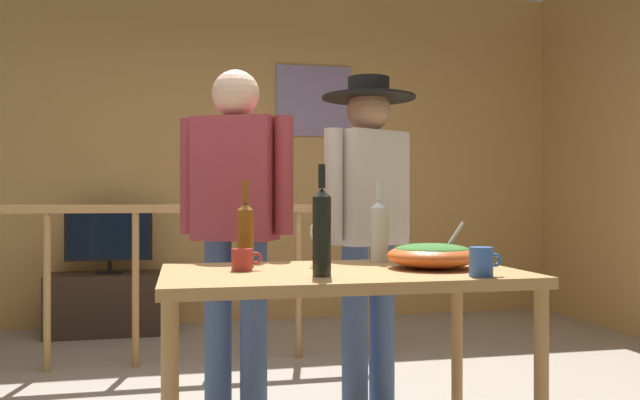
{
  "coord_description": "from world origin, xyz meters",
  "views": [
    {
      "loc": [
        -0.4,
        -2.7,
        1.02
      ],
      "look_at": [
        0.18,
        -0.03,
        1.02
      ],
      "focal_mm": 35.55,
      "sensor_mm": 36.0,
      "label": 1
    }
  ],
  "objects_px": {
    "serving_table": "(341,291)",
    "person_standing_right": "(369,210)",
    "wine_glass": "(321,234)",
    "mug_red": "(243,260)",
    "wine_bottle_amber": "(245,233)",
    "framed_picture": "(314,101)",
    "tv_console": "(110,303)",
    "wine_bottle_dark": "(322,230)",
    "person_standing_left": "(236,211)",
    "stair_railing": "(175,260)",
    "wine_bottle_clear": "(379,229)",
    "salad_bowl": "(432,254)",
    "flat_screen_tv": "(109,237)",
    "mug_blue": "(482,262)"
  },
  "relations": [
    {
      "from": "wine_bottle_dark",
      "to": "person_standing_right",
      "type": "height_order",
      "value": "person_standing_right"
    },
    {
      "from": "flat_screen_tv",
      "to": "mug_blue",
      "type": "bearing_deg",
      "value": -63.09
    },
    {
      "from": "tv_console",
      "to": "salad_bowl",
      "type": "relative_size",
      "value": 2.6
    },
    {
      "from": "stair_railing",
      "to": "wine_bottle_clear",
      "type": "height_order",
      "value": "wine_bottle_clear"
    },
    {
      "from": "wine_glass",
      "to": "wine_bottle_amber",
      "type": "xyz_separation_m",
      "value": [
        -0.3,
        0.02,
        0.01
      ]
    },
    {
      "from": "framed_picture",
      "to": "wine_bottle_clear",
      "type": "distance_m",
      "value": 2.99
    },
    {
      "from": "stair_railing",
      "to": "mug_red",
      "type": "distance_m",
      "value": 1.71
    },
    {
      "from": "wine_glass",
      "to": "wine_bottle_dark",
      "type": "xyz_separation_m",
      "value": [
        -0.07,
        -0.33,
        0.03
      ]
    },
    {
      "from": "wine_bottle_amber",
      "to": "stair_railing",
      "type": "bearing_deg",
      "value": 100.26
    },
    {
      "from": "salad_bowl",
      "to": "wine_glass",
      "type": "relative_size",
      "value": 1.87
    },
    {
      "from": "salad_bowl",
      "to": "person_standing_left",
      "type": "height_order",
      "value": "person_standing_left"
    },
    {
      "from": "framed_picture",
      "to": "salad_bowl",
      "type": "distance_m",
      "value": 3.27
    },
    {
      "from": "wine_glass",
      "to": "mug_blue",
      "type": "height_order",
      "value": "wine_glass"
    },
    {
      "from": "serving_table",
      "to": "salad_bowl",
      "type": "distance_m",
      "value": 0.38
    },
    {
      "from": "person_standing_left",
      "to": "person_standing_right",
      "type": "relative_size",
      "value": 1.01
    },
    {
      "from": "flat_screen_tv",
      "to": "person_standing_right",
      "type": "distance_m",
      "value": 2.48
    },
    {
      "from": "serving_table",
      "to": "salad_bowl",
      "type": "relative_size",
      "value": 3.82
    },
    {
      "from": "wine_bottle_amber",
      "to": "person_standing_right",
      "type": "distance_m",
      "value": 0.9
    },
    {
      "from": "wine_bottle_dark",
      "to": "person_standing_left",
      "type": "relative_size",
      "value": 0.23
    },
    {
      "from": "wine_bottle_amber",
      "to": "framed_picture",
      "type": "bearing_deg",
      "value": 73.3
    },
    {
      "from": "wine_bottle_clear",
      "to": "person_standing_right",
      "type": "xyz_separation_m",
      "value": [
        0.1,
        0.49,
        0.07
      ]
    },
    {
      "from": "wine_bottle_clear",
      "to": "mug_red",
      "type": "bearing_deg",
      "value": -160.92
    },
    {
      "from": "serving_table",
      "to": "wine_glass",
      "type": "relative_size",
      "value": 7.13
    },
    {
      "from": "flat_screen_tv",
      "to": "serving_table",
      "type": "distance_m",
      "value": 2.97
    },
    {
      "from": "serving_table",
      "to": "wine_bottle_amber",
      "type": "xyz_separation_m",
      "value": [
        -0.34,
        0.17,
        0.21
      ]
    },
    {
      "from": "stair_railing",
      "to": "mug_blue",
      "type": "xyz_separation_m",
      "value": [
        1.04,
        -2.04,
        0.16
      ]
    },
    {
      "from": "tv_console",
      "to": "mug_red",
      "type": "distance_m",
      "value": 2.88
    },
    {
      "from": "person_standing_left",
      "to": "wine_glass",
      "type": "bearing_deg",
      "value": 140.27
    },
    {
      "from": "framed_picture",
      "to": "wine_bottle_dark",
      "type": "relative_size",
      "value": 1.7
    },
    {
      "from": "wine_glass",
      "to": "person_standing_left",
      "type": "xyz_separation_m",
      "value": [
        -0.29,
        0.6,
        0.08
      ]
    },
    {
      "from": "mug_blue",
      "to": "tv_console",
      "type": "bearing_deg",
      "value": 116.68
    },
    {
      "from": "stair_railing",
      "to": "flat_screen_tv",
      "type": "distance_m",
      "value": 1.13
    },
    {
      "from": "framed_picture",
      "to": "wine_bottle_amber",
      "type": "xyz_separation_m",
      "value": [
        -0.87,
        -2.9,
        -0.99
      ]
    },
    {
      "from": "flat_screen_tv",
      "to": "serving_table",
      "type": "relative_size",
      "value": 0.48
    },
    {
      "from": "framed_picture",
      "to": "tv_console",
      "type": "distance_m",
      "value": 2.36
    },
    {
      "from": "wine_bottle_dark",
      "to": "wine_bottle_clear",
      "type": "bearing_deg",
      "value": 51.9
    },
    {
      "from": "serving_table",
      "to": "wine_bottle_amber",
      "type": "bearing_deg",
      "value": 153.92
    },
    {
      "from": "framed_picture",
      "to": "wine_bottle_clear",
      "type": "height_order",
      "value": "framed_picture"
    },
    {
      "from": "framed_picture",
      "to": "serving_table",
      "type": "relative_size",
      "value": 0.5
    },
    {
      "from": "salad_bowl",
      "to": "mug_blue",
      "type": "relative_size",
      "value": 2.94
    },
    {
      "from": "wine_bottle_clear",
      "to": "mug_blue",
      "type": "height_order",
      "value": "wine_bottle_clear"
    },
    {
      "from": "serving_table",
      "to": "person_standing_right",
      "type": "bearing_deg",
      "value": 66.26
    },
    {
      "from": "serving_table",
      "to": "wine_bottle_amber",
      "type": "relative_size",
      "value": 3.86
    },
    {
      "from": "wine_bottle_dark",
      "to": "wine_glass",
      "type": "bearing_deg",
      "value": 78.23
    },
    {
      "from": "wine_glass",
      "to": "mug_red",
      "type": "height_order",
      "value": "wine_glass"
    },
    {
      "from": "flat_screen_tv",
      "to": "person_standing_right",
      "type": "height_order",
      "value": "person_standing_right"
    },
    {
      "from": "wine_bottle_dark",
      "to": "person_standing_right",
      "type": "bearing_deg",
      "value": 64.46
    },
    {
      "from": "wine_bottle_amber",
      "to": "person_standing_right",
      "type": "height_order",
      "value": "person_standing_right"
    },
    {
      "from": "wine_bottle_dark",
      "to": "mug_red",
      "type": "relative_size",
      "value": 3.37
    },
    {
      "from": "wine_bottle_clear",
      "to": "mug_red",
      "type": "height_order",
      "value": "wine_bottle_clear"
    }
  ]
}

